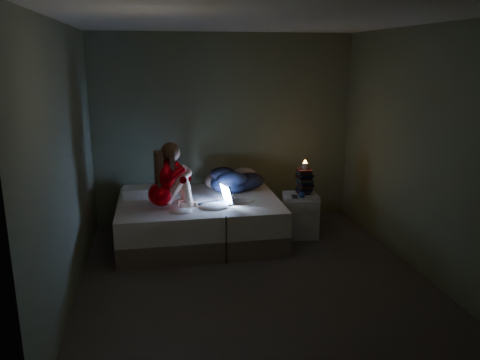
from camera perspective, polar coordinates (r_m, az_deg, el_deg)
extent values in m
cube|color=#48413F|center=(5.20, 1.47, -11.46)|extent=(3.60, 3.80, 0.02)
cube|color=silver|center=(4.69, 1.69, 18.70)|extent=(3.60, 3.80, 0.02)
cube|color=#525E46|center=(6.62, -1.85, 6.12)|extent=(3.60, 0.02, 2.60)
cube|color=#525E46|center=(2.99, 9.16, -4.55)|extent=(3.60, 0.02, 2.60)
cube|color=#525E46|center=(4.75, -20.34, 1.84)|extent=(0.02, 3.80, 2.60)
cube|color=#525E46|center=(5.44, 20.62, 3.34)|extent=(0.02, 3.80, 2.60)
cube|color=silver|center=(6.16, -11.93, -1.42)|extent=(0.43, 0.31, 0.12)
cube|color=beige|center=(6.21, 7.28, -4.22)|extent=(0.46, 0.42, 0.57)
cylinder|color=beige|center=(6.09, 7.84, 1.61)|extent=(0.07, 0.07, 0.08)
cube|color=black|center=(5.99, 6.73, -2.01)|extent=(0.08, 0.15, 0.01)
sphere|color=navy|center=(5.96, 7.62, -1.81)|extent=(0.08, 0.08, 0.08)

